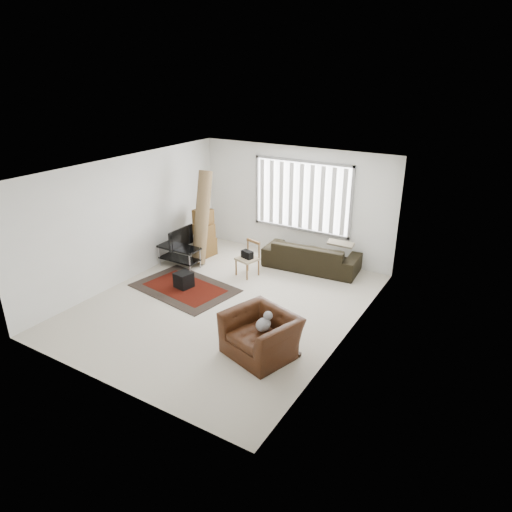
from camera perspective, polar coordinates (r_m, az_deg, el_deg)
The scene contains 11 objects.
room at distance 8.90m, azimuth -2.07°, elevation 5.42°, with size 6.00×6.02×2.71m.
persian_rug at distance 9.90m, azimuth -8.90°, elevation -3.95°, with size 2.31×1.72×0.02m.
tv_stand at distance 10.83m, azimuth -9.57°, elevation 0.45°, with size 1.01×0.45×0.51m.
tv at distance 10.69m, azimuth -9.69°, elevation 2.31°, with size 0.82×0.11×0.47m, color black.
subwoofer at distance 9.85m, azimuth -9.03°, elevation -2.97°, with size 0.33×0.33×0.33m, color black.
moving_boxes at distance 11.40m, azimuth -6.51°, elevation 2.73°, with size 0.52×0.49×1.17m.
white_flatpack at distance 11.28m, azimuth -8.88°, elevation 1.22°, with size 0.52×0.08×0.66m, color silver.
rolled_rug at distance 10.88m, azimuth -6.77°, elevation 4.81°, with size 0.33×0.33×2.18m, color brown.
sofa at distance 10.65m, azimuth 6.95°, elevation 0.55°, with size 2.20×0.95×0.85m, color black.
side_chair at distance 10.22m, azimuth -1.01°, elevation -0.11°, with size 0.52×0.52×0.80m.
armchair at distance 7.48m, azimuth 0.63°, elevation -9.48°, with size 1.34×1.24×0.82m.
Camera 1 is at (4.70, -6.61, 4.37)m, focal length 32.00 mm.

